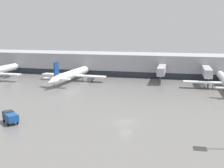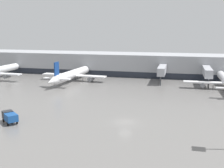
% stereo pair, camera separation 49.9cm
% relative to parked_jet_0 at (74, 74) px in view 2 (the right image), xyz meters
% --- Properties ---
extents(ground_plane, '(320.00, 320.00, 0.00)m').
position_rel_parked_jet_0_xyz_m(ground_plane, '(28.04, -42.49, -2.58)').
color(ground_plane, slate).
extents(terminal_building, '(160.00, 30.54, 9.00)m').
position_rel_parked_jet_0_xyz_m(terminal_building, '(28.15, 19.36, 1.91)').
color(terminal_building, '#9EA0A5').
rests_on(terminal_building, ground_plane).
extents(parked_jet_0, '(25.36, 38.11, 8.55)m').
position_rel_parked_jet_0_xyz_m(parked_jet_0, '(0.00, 0.00, 0.00)').
color(parked_jet_0, white).
rests_on(parked_jet_0, ground_plane).
extents(service_truck_0, '(4.81, 4.44, 2.31)m').
position_rel_parked_jet_0_xyz_m(service_truck_0, '(4.77, -48.67, -1.16)').
color(service_truck_0, '#19478C').
rests_on(service_truck_0, ground_plane).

